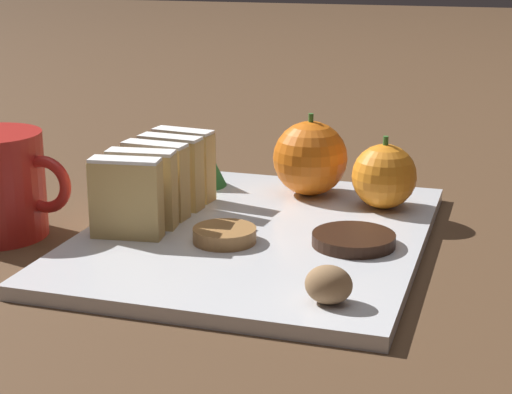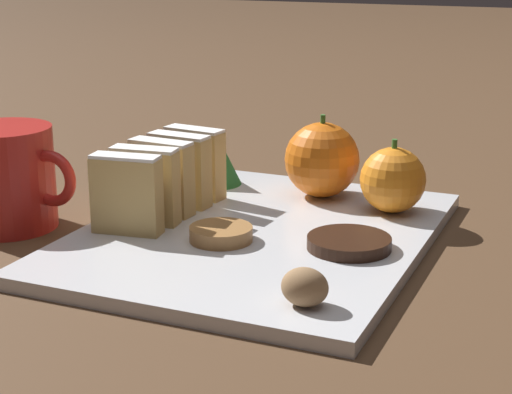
% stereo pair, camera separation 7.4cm
% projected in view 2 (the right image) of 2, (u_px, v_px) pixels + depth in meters
% --- Properties ---
extents(ground_plane, '(6.00, 6.00, 0.00)m').
position_uv_depth(ground_plane, '(256.00, 243.00, 0.75)').
color(ground_plane, '#513823').
extents(serving_platter, '(0.29, 0.36, 0.01)m').
position_uv_depth(serving_platter, '(256.00, 236.00, 0.75)').
color(serving_platter, silver).
rests_on(serving_platter, ground_plane).
extents(stollen_slice_front, '(0.06, 0.03, 0.07)m').
position_uv_depth(stollen_slice_front, '(127.00, 194.00, 0.73)').
color(stollen_slice_front, tan).
rests_on(stollen_slice_front, serving_platter).
extents(stollen_slice_second, '(0.06, 0.03, 0.07)m').
position_uv_depth(stollen_slice_second, '(145.00, 186.00, 0.76)').
color(stollen_slice_second, tan).
rests_on(stollen_slice_second, serving_platter).
extents(stollen_slice_third, '(0.06, 0.02, 0.07)m').
position_uv_depth(stollen_slice_third, '(161.00, 177.00, 0.79)').
color(stollen_slice_third, tan).
rests_on(stollen_slice_third, serving_platter).
extents(stollen_slice_fourth, '(0.06, 0.02, 0.07)m').
position_uv_depth(stollen_slice_fourth, '(179.00, 170.00, 0.81)').
color(stollen_slice_fourth, tan).
rests_on(stollen_slice_fourth, serving_platter).
extents(stollen_slice_fifth, '(0.06, 0.03, 0.07)m').
position_uv_depth(stollen_slice_fifth, '(195.00, 163.00, 0.84)').
color(stollen_slice_fifth, tan).
rests_on(stollen_slice_fifth, serving_platter).
extents(orange_near, '(0.06, 0.06, 0.07)m').
position_uv_depth(orange_near, '(393.00, 180.00, 0.79)').
color(orange_near, orange).
rests_on(orange_near, serving_platter).
extents(orange_far, '(0.07, 0.07, 0.08)m').
position_uv_depth(orange_far, '(322.00, 160.00, 0.84)').
color(orange_far, orange).
rests_on(orange_far, serving_platter).
extents(walnut, '(0.03, 0.03, 0.03)m').
position_uv_depth(walnut, '(305.00, 287.00, 0.59)').
color(walnut, '#8E6B47').
rests_on(walnut, serving_platter).
extents(chocolate_cookie, '(0.07, 0.07, 0.01)m').
position_uv_depth(chocolate_cookie, '(349.00, 243.00, 0.70)').
color(chocolate_cookie, black).
rests_on(chocolate_cookie, serving_platter).
extents(gingerbread_cookie, '(0.05, 0.05, 0.01)m').
position_uv_depth(gingerbread_cookie, '(221.00, 234.00, 0.72)').
color(gingerbread_cookie, '#A3703D').
rests_on(gingerbread_cookie, serving_platter).
extents(evergreen_sprig, '(0.05, 0.05, 0.06)m').
position_uv_depth(evergreen_sprig, '(215.00, 157.00, 0.89)').
color(evergreen_sprig, '#23662D').
rests_on(evergreen_sprig, serving_platter).
extents(coffee_mug, '(0.12, 0.09, 0.09)m').
position_uv_depth(coffee_mug, '(6.00, 178.00, 0.78)').
color(coffee_mug, red).
rests_on(coffee_mug, ground_plane).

